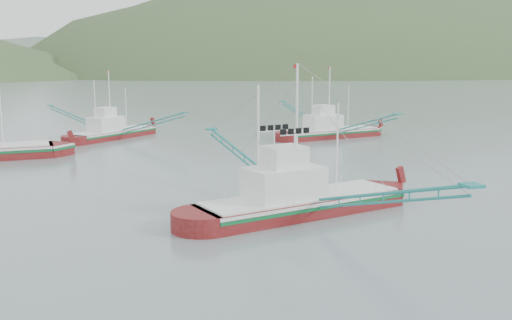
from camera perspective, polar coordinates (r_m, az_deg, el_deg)
name	(u,v)px	position (r m, az deg, el deg)	size (l,w,h in m)	color
ground	(287,229)	(34.23, 3.08, -6.91)	(1200.00, 1200.00, 0.00)	slate
main_boat	(300,185)	(37.14, 4.43, -2.51)	(14.85, 25.59, 10.52)	#610E0E
bg_boat_right	(331,125)	(75.89, 7.47, 3.53)	(14.05, 24.37, 9.97)	#610E0E
bg_boat_far	(112,123)	(76.95, -14.16, 3.63)	(19.09, 19.88, 9.49)	#610E0E
headland_right	(367,74)	(525.02, 11.04, 8.45)	(684.00, 432.00, 306.00)	#364D27
ridge_distant	(116,73)	(592.19, -13.85, 8.47)	(960.00, 400.00, 240.00)	slate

